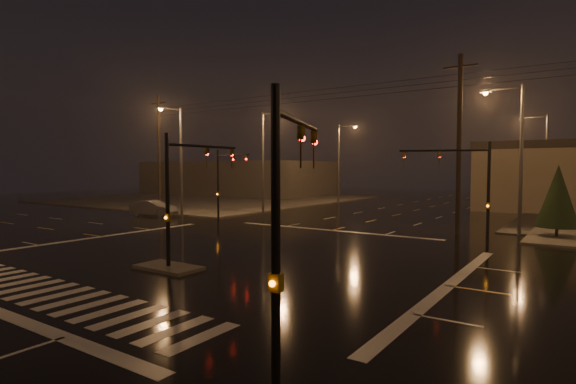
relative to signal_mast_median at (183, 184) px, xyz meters
name	(u,v)px	position (x,y,z in m)	size (l,w,h in m)	color
ground	(229,255)	(0.00, 3.07, -3.75)	(140.00, 140.00, 0.00)	black
sidewalk_nw	(211,199)	(-30.00, 33.07, -3.69)	(36.00, 36.00, 0.12)	#423F3B
median_island	(169,267)	(0.00, -0.93, -3.68)	(3.00, 1.60, 0.15)	#423F3B
crosswalk	(57,295)	(0.00, -5.93, -3.75)	(15.00, 2.60, 0.01)	beige
stop_bar_far	(331,230)	(0.00, 14.07, -3.75)	(16.00, 0.50, 0.01)	beige
commercial_block	(239,178)	(-35.00, 45.07, -0.95)	(30.00, 18.00, 5.60)	#3D3836
signal_mast_median	(183,184)	(0.00, 0.00, 0.00)	(0.25, 4.59, 6.00)	black
signal_mast_ne	(469,180)	(9.50, 13.21, 0.04)	(4.84, 1.86, 6.00)	black
signal_mast_nw	(224,177)	(-9.50, 13.21, 0.04)	(4.84, 1.86, 6.00)	black
signal_mast_se	(286,205)	(10.23, -6.68, -0.04)	(1.55, 3.87, 6.00)	black
streetlight_1	(265,155)	(-11.18, 21.07, 2.05)	(2.77, 0.32, 10.00)	#38383A
streetlight_2	(341,158)	(-11.18, 37.07, 2.05)	(2.77, 0.32, 10.00)	#38383A
streetlight_3	(516,148)	(11.18, 19.07, 2.05)	(2.77, 0.32, 10.00)	#38383A
streetlight_4	(543,155)	(11.18, 39.07, 2.05)	(2.77, 0.32, 10.00)	#38383A
streetlight_5	(178,154)	(-16.00, 14.26, 2.05)	(0.32, 2.77, 10.00)	#38383A
utility_pole_0	(159,152)	(-22.00, 17.07, 2.38)	(2.20, 0.32, 12.00)	black
utility_pole_1	(459,143)	(8.00, 17.07, 2.38)	(2.20, 0.32, 12.00)	black
conifer_0	(558,196)	(13.64, 19.03, -1.06)	(2.56, 2.56, 4.69)	black
car_crossing	(154,208)	(-18.40, 13.30, -3.01)	(1.57, 4.50, 1.48)	#595B61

